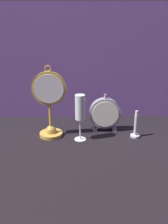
% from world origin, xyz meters
% --- Properties ---
extents(ground_plane, '(4.00, 4.00, 0.00)m').
position_xyz_m(ground_plane, '(0.00, 0.00, 0.00)').
color(ground_plane, black).
extents(fabric_backdrop_drape, '(1.72, 0.01, 0.61)m').
position_xyz_m(fabric_backdrop_drape, '(0.00, 0.33, 0.30)').
color(fabric_backdrop_drape, '#6B478E').
rests_on(fabric_backdrop_drape, ground_plane).
extents(pocket_watch_on_stand, '(0.15, 0.11, 0.34)m').
position_xyz_m(pocket_watch_on_stand, '(-0.16, 0.07, 0.15)').
color(pocket_watch_on_stand, gold).
rests_on(pocket_watch_on_stand, ground_plane).
extents(mantel_clock_silver, '(0.15, 0.04, 0.19)m').
position_xyz_m(mantel_clock_silver, '(0.10, 0.12, 0.09)').
color(mantel_clock_silver, gray).
rests_on(mantel_clock_silver, ground_plane).
extents(champagne_flute, '(0.05, 0.05, 0.22)m').
position_xyz_m(champagne_flute, '(-0.02, 0.03, 0.14)').
color(champagne_flute, silver).
rests_on(champagne_flute, ground_plane).
extents(brass_candlestick, '(0.04, 0.04, 0.13)m').
position_xyz_m(brass_candlestick, '(0.24, 0.05, 0.04)').
color(brass_candlestick, silver).
rests_on(brass_candlestick, ground_plane).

